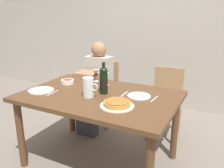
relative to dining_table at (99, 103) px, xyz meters
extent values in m
plane|color=slate|center=(0.00, 0.00, -0.67)|extent=(8.00, 8.00, 0.00)
cube|color=#B2ADA3|center=(0.00, 1.92, 0.73)|extent=(8.00, 0.10, 2.80)
cube|color=brown|center=(0.00, 0.00, 0.07)|extent=(1.50, 1.00, 0.04)
cylinder|color=brown|center=(-0.67, -0.42, -0.31)|extent=(0.07, 0.07, 0.72)
cylinder|color=brown|center=(-0.67, 0.42, -0.31)|extent=(0.07, 0.07, 0.72)
cylinder|color=brown|center=(0.67, 0.42, -0.31)|extent=(0.07, 0.07, 0.72)
cylinder|color=black|center=(0.03, 0.05, 0.20)|extent=(0.08, 0.08, 0.21)
sphere|color=black|center=(0.03, 0.05, 0.32)|extent=(0.08, 0.08, 0.08)
cylinder|color=black|center=(0.03, 0.05, 0.36)|extent=(0.03, 0.03, 0.08)
cylinder|color=black|center=(0.03, 0.05, 0.19)|extent=(0.08, 0.08, 0.07)
cylinder|color=silver|center=(-0.06, -0.10, 0.19)|extent=(0.10, 0.10, 0.19)
cylinder|color=silver|center=(-0.06, -0.10, 0.15)|extent=(0.10, 0.10, 0.11)
torus|color=silver|center=(0.01, -0.10, 0.20)|extent=(0.07, 0.01, 0.07)
cylinder|color=silver|center=(0.29, -0.20, 0.10)|extent=(0.29, 0.29, 0.01)
cylinder|color=#C18E47|center=(0.29, -0.20, 0.12)|extent=(0.23, 0.23, 0.03)
ellipsoid|color=#9E6028|center=(0.29, -0.20, 0.14)|extent=(0.21, 0.21, 0.02)
cylinder|color=white|center=(-0.50, 0.15, 0.12)|extent=(0.14, 0.14, 0.05)
ellipsoid|color=#B2382D|center=(-0.50, 0.15, 0.13)|extent=(0.12, 0.12, 0.03)
cylinder|color=silver|center=(-0.26, 0.37, 0.09)|extent=(0.06, 0.06, 0.00)
cylinder|color=silver|center=(-0.26, 0.37, 0.13)|extent=(0.01, 0.01, 0.06)
cone|color=silver|center=(-0.26, 0.37, 0.20)|extent=(0.07, 0.07, 0.07)
cylinder|color=#470A14|center=(-0.26, 0.37, 0.18)|extent=(0.04, 0.04, 0.03)
cylinder|color=silver|center=(-0.09, 0.30, 0.09)|extent=(0.06, 0.06, 0.00)
cylinder|color=silver|center=(-0.09, 0.30, 0.13)|extent=(0.01, 0.01, 0.07)
cone|color=silver|center=(-0.09, 0.30, 0.19)|extent=(0.06, 0.06, 0.06)
cylinder|color=#470A14|center=(-0.09, 0.30, 0.18)|extent=(0.04, 0.04, 0.02)
cylinder|color=silver|center=(0.37, 0.12, 0.10)|extent=(0.22, 0.22, 0.01)
cylinder|color=white|center=(-0.57, -0.18, 0.10)|extent=(0.25, 0.25, 0.01)
cube|color=silver|center=(0.22, 0.12, 0.09)|extent=(0.02, 0.16, 0.00)
cube|color=silver|center=(0.52, 0.12, 0.09)|extent=(0.02, 0.18, 0.00)
cube|color=silver|center=(-0.42, -0.18, 0.09)|extent=(0.02, 0.18, 0.00)
cube|color=silver|center=(-0.70, -0.18, 0.09)|extent=(0.04, 0.16, 0.00)
cube|color=#9E7A51|center=(-0.45, 0.81, -0.21)|extent=(0.41, 0.41, 0.02)
cube|color=#9E7A51|center=(-0.46, 1.00, 0.00)|extent=(0.36, 0.04, 0.40)
cylinder|color=#9E7A51|center=(-0.61, 0.64, -0.44)|extent=(0.04, 0.04, 0.45)
cylinder|color=#9E7A51|center=(-0.27, 0.65, -0.44)|extent=(0.04, 0.04, 0.45)
cylinder|color=#9E7A51|center=(-0.63, 0.98, -0.44)|extent=(0.04, 0.04, 0.45)
cylinder|color=#9E7A51|center=(-0.29, 0.99, -0.44)|extent=(0.04, 0.04, 0.45)
cube|color=#B7B2A8|center=(-0.45, 0.77, 0.05)|extent=(0.35, 0.21, 0.50)
sphere|color=#9E7051|center=(-0.45, 0.77, 0.39)|extent=(0.20, 0.20, 0.20)
cube|color=#33333D|center=(-0.44, 0.58, -0.20)|extent=(0.32, 0.39, 0.14)
cube|color=#33333D|center=(-0.44, 0.43, -0.47)|extent=(0.28, 0.13, 0.40)
cube|color=#9E7051|center=(-0.44, 0.49, 0.12)|extent=(0.30, 0.25, 0.06)
cube|color=#9E7A51|center=(0.45, 0.81, -0.21)|extent=(0.43, 0.43, 0.02)
cube|color=#9E7A51|center=(0.43, 1.00, 0.00)|extent=(0.36, 0.06, 0.40)
cylinder|color=#9E7A51|center=(0.30, 0.63, -0.44)|extent=(0.04, 0.04, 0.45)
cylinder|color=#9E7A51|center=(0.63, 0.66, -0.44)|extent=(0.04, 0.04, 0.45)
cylinder|color=#9E7A51|center=(0.27, 0.97, -0.44)|extent=(0.04, 0.04, 0.45)
cylinder|color=#9E7A51|center=(0.60, 1.00, -0.44)|extent=(0.04, 0.04, 0.45)
camera|label=1|loc=(1.10, -1.86, 0.86)|focal=37.73mm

